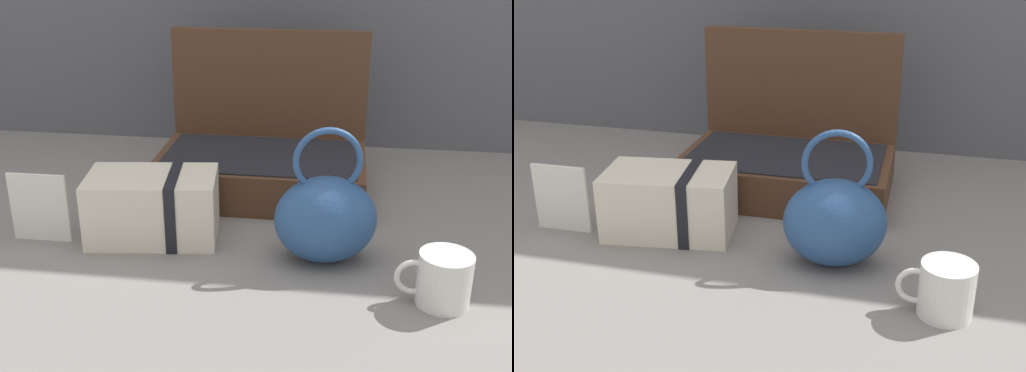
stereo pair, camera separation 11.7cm
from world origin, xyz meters
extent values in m
plane|color=slate|center=(0.00, 0.00, 0.00)|extent=(6.00, 6.00, 0.00)
cube|color=#4C301E|center=(-0.04, 0.20, 0.04)|extent=(0.45, 0.27, 0.09)
cube|color=black|center=(-0.04, 0.20, 0.09)|extent=(0.41, 0.24, 0.00)
cube|color=#4C301E|center=(-0.04, 0.35, 0.17)|extent=(0.45, 0.02, 0.33)
ellipsoid|color=#284C7F|center=(0.11, -0.08, 0.08)|extent=(0.20, 0.15, 0.16)
torus|color=#284C7F|center=(0.11, -0.08, 0.19)|extent=(0.12, 0.03, 0.12)
cube|color=beige|center=(-0.21, -0.04, 0.06)|extent=(0.25, 0.17, 0.12)
cube|color=black|center=(-0.17, -0.03, 0.06)|extent=(0.04, 0.15, 0.13)
cylinder|color=silver|center=(0.30, -0.20, 0.04)|extent=(0.08, 0.08, 0.09)
torus|color=silver|center=(0.25, -0.20, 0.04)|extent=(0.06, 0.01, 0.06)
cube|color=silver|center=(-0.42, -0.08, 0.07)|extent=(0.11, 0.01, 0.13)
camera|label=1|loc=(0.13, -1.09, 0.56)|focal=44.92mm
camera|label=2|loc=(0.25, -1.07, 0.56)|focal=44.92mm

